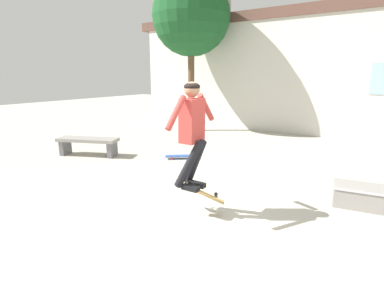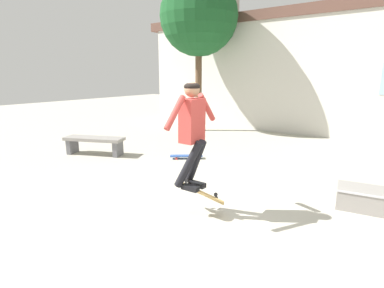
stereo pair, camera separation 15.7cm
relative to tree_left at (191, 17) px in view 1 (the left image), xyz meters
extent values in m
plane|color=#B2AD9E|center=(4.26, -5.86, -3.94)|extent=(40.00, 40.00, 0.00)
cube|color=beige|center=(4.26, 1.53, -2.01)|extent=(14.75, 0.40, 3.85)
cube|color=brown|center=(4.26, 1.53, 0.09)|extent=(15.48, 0.52, 0.35)
cube|color=gray|center=(0.39, 1.53, 0.69)|extent=(0.44, 0.44, 0.85)
cube|color=#99B7C6|center=(5.81, 1.32, -2.04)|extent=(0.70, 0.02, 0.90)
cylinder|color=brown|center=(0.00, 0.00, -2.46)|extent=(0.23, 0.23, 2.95)
sphere|color=#194C23|center=(0.00, 0.00, 0.02)|extent=(2.67, 2.67, 2.67)
cube|color=gray|center=(-0.17, -4.39, -3.52)|extent=(1.59, 1.03, 0.08)
cube|color=slate|center=(-0.77, -4.65, -3.75)|extent=(0.26, 0.40, 0.37)
cube|color=slate|center=(0.42, -4.13, -3.75)|extent=(0.26, 0.40, 0.37)
cube|color=#B23833|center=(3.87, -5.65, -2.53)|extent=(0.23, 0.34, 0.61)
sphere|color=#A37556|center=(3.87, -5.65, -2.11)|extent=(0.21, 0.21, 0.21)
ellipsoid|color=black|center=(3.87, -5.65, -2.07)|extent=(0.22, 0.22, 0.12)
cylinder|color=black|center=(3.87, -5.57, -3.14)|extent=(0.42, 0.21, 0.72)
cube|color=black|center=(3.90, -5.56, -3.48)|extent=(0.26, 0.10, 0.07)
cylinder|color=black|center=(3.87, -5.73, -3.14)|extent=(0.42, 0.21, 0.72)
cube|color=black|center=(3.90, -5.73, -3.48)|extent=(0.26, 0.10, 0.07)
cylinder|color=#B23833|center=(3.87, -5.28, -2.38)|extent=(0.08, 0.40, 0.43)
cylinder|color=#B23833|center=(3.87, -6.02, -2.38)|extent=(0.08, 0.40, 0.43)
cube|color=#AD894C|center=(3.95, -5.55, -3.60)|extent=(0.78, 0.33, 0.36)
cylinder|color=black|center=(4.21, -5.54, -3.58)|extent=(0.06, 0.06, 0.07)
cylinder|color=black|center=(4.13, -5.39, -3.70)|extent=(0.06, 0.06, 0.07)
cylinder|color=black|center=(3.77, -5.65, -3.43)|extent=(0.06, 0.06, 0.07)
cylinder|color=black|center=(3.69, -5.51, -3.55)|extent=(0.06, 0.06, 0.07)
cube|color=#2D519E|center=(1.97, -3.31, -3.86)|extent=(0.73, 0.64, 0.02)
cylinder|color=#DB3D33|center=(1.84, -3.54, -3.91)|extent=(0.05, 0.05, 0.05)
cylinder|color=#DB3D33|center=(1.72, -3.38, -3.91)|extent=(0.05, 0.05, 0.05)
cylinder|color=#DB3D33|center=(2.23, -3.23, -3.91)|extent=(0.05, 0.05, 0.05)
cylinder|color=#DB3D33|center=(2.10, -3.07, -3.91)|extent=(0.05, 0.05, 0.05)
camera|label=1|loc=(6.16, -9.02, -1.91)|focal=28.00mm
camera|label=2|loc=(6.29, -8.93, -1.91)|focal=28.00mm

